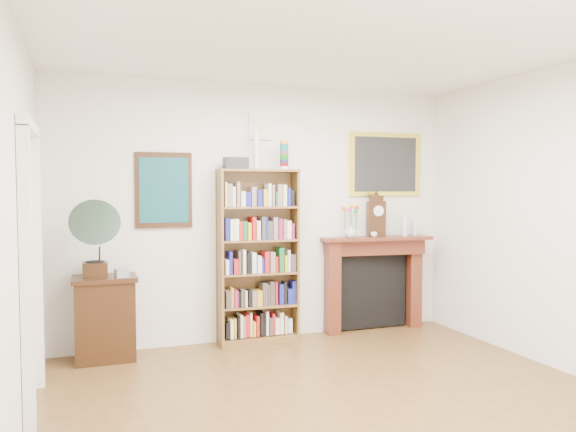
% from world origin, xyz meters
% --- Properties ---
extents(room, '(4.51, 5.01, 2.81)m').
position_xyz_m(room, '(0.00, 0.00, 1.40)').
color(room, brown).
rests_on(room, ground).
extents(door_casing, '(0.08, 1.02, 2.17)m').
position_xyz_m(door_casing, '(-2.21, 1.20, 1.26)').
color(door_casing, white).
rests_on(door_casing, left_wall).
extents(teal_poster, '(0.58, 0.04, 0.78)m').
position_xyz_m(teal_poster, '(-1.05, 2.48, 1.65)').
color(teal_poster, black).
rests_on(teal_poster, back_wall).
extents(small_picture, '(0.26, 0.04, 0.30)m').
position_xyz_m(small_picture, '(0.00, 2.48, 2.35)').
color(small_picture, white).
rests_on(small_picture, back_wall).
extents(gilt_painting, '(0.95, 0.04, 0.75)m').
position_xyz_m(gilt_painting, '(1.55, 2.48, 1.95)').
color(gilt_painting, yellow).
rests_on(gilt_painting, back_wall).
extents(bookshelf, '(0.88, 0.36, 2.15)m').
position_xyz_m(bookshelf, '(-0.08, 2.33, 1.05)').
color(bookshelf, brown).
rests_on(bookshelf, floor).
extents(side_cabinet, '(0.60, 0.44, 0.82)m').
position_xyz_m(side_cabinet, '(-1.66, 2.26, 0.41)').
color(side_cabinet, black).
rests_on(side_cabinet, floor).
extents(fireplace, '(1.33, 0.44, 1.11)m').
position_xyz_m(fireplace, '(1.36, 2.40, 0.65)').
color(fireplace, '#4B1D11').
rests_on(fireplace, floor).
extents(gramophone, '(0.46, 0.57, 0.75)m').
position_xyz_m(gramophone, '(-1.74, 2.15, 1.24)').
color(gramophone, black).
rests_on(gramophone, side_cabinet).
extents(cd_stack, '(0.14, 0.14, 0.08)m').
position_xyz_m(cd_stack, '(-1.50, 2.15, 0.86)').
color(cd_stack, '#ABABB7').
rests_on(cd_stack, side_cabinet).
extents(mantel_clock, '(0.22, 0.15, 0.48)m').
position_xyz_m(mantel_clock, '(1.38, 2.39, 1.34)').
color(mantel_clock, black).
rests_on(mantel_clock, fireplace).
extents(flower_vase, '(0.15, 0.15, 0.15)m').
position_xyz_m(flower_vase, '(1.02, 2.33, 1.18)').
color(flower_vase, silver).
rests_on(flower_vase, fireplace).
extents(teacup, '(0.10, 0.10, 0.06)m').
position_xyz_m(teacup, '(1.30, 2.30, 1.14)').
color(teacup, silver).
rests_on(teacup, fireplace).
extents(bottle_left, '(0.07, 0.07, 0.24)m').
position_xyz_m(bottle_left, '(1.73, 2.32, 1.23)').
color(bottle_left, silver).
rests_on(bottle_left, fireplace).
extents(bottle_right, '(0.06, 0.06, 0.20)m').
position_xyz_m(bottle_right, '(1.91, 2.38, 1.21)').
color(bottle_right, silver).
rests_on(bottle_right, fireplace).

